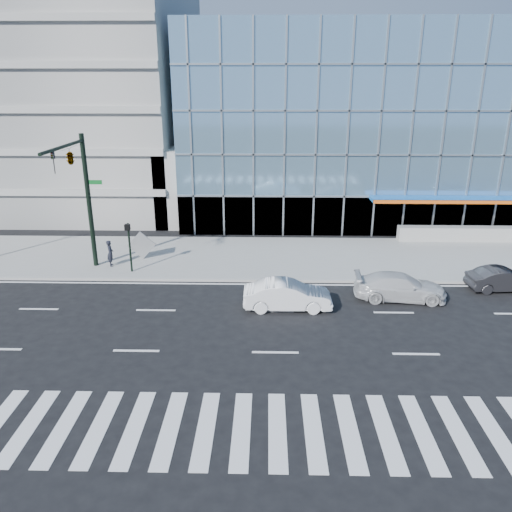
# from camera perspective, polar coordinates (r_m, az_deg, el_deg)

# --- Properties ---
(ground) EXTENTS (160.00, 160.00, 0.00)m
(ground) POSITION_cam_1_polar(r_m,az_deg,el_deg) (25.30, 2.09, -6.35)
(ground) COLOR black
(ground) RESTS_ON ground
(sidewalk) EXTENTS (120.00, 8.00, 0.15)m
(sidewalk) POSITION_cam_1_polar(r_m,az_deg,el_deg) (32.66, 1.93, -0.08)
(sidewalk) COLOR gray
(sidewalk) RESTS_ON ground
(theatre_building) EXTENTS (42.00, 26.00, 15.00)m
(theatre_building) POSITION_cam_1_polar(r_m,az_deg,el_deg) (50.96, 18.33, 14.63)
(theatre_building) COLOR #75A2C3
(theatre_building) RESTS_ON ground
(parking_garage) EXTENTS (24.00, 24.00, 20.00)m
(parking_garage) POSITION_cam_1_polar(r_m,az_deg,el_deg) (52.56, -21.60, 17.13)
(parking_garage) COLOR gray
(parking_garage) RESTS_ON ground
(ramp_block) EXTENTS (6.00, 8.00, 6.00)m
(ramp_block) POSITION_cam_1_polar(r_m,az_deg,el_deg) (41.92, -6.47, 8.37)
(ramp_block) COLOR gray
(ramp_block) RESTS_ON ground
(traffic_signal) EXTENTS (1.14, 5.74, 8.00)m
(traffic_signal) POSITION_cam_1_polar(r_m,az_deg,el_deg) (29.71, -19.86, 8.95)
(traffic_signal) COLOR black
(traffic_signal) RESTS_ON sidewalk
(ped_signal_post) EXTENTS (0.30, 0.33, 3.00)m
(ped_signal_post) POSITION_cam_1_polar(r_m,az_deg,el_deg) (30.21, -14.32, 1.78)
(ped_signal_post) COLOR black
(ped_signal_post) RESTS_ON sidewalk
(white_suv) EXTENTS (4.92, 2.27, 1.39)m
(white_suv) POSITION_cam_1_polar(r_m,az_deg,el_deg) (27.49, 16.13, -3.39)
(white_suv) COLOR silver
(white_suv) RESTS_ON ground
(white_sedan) EXTENTS (4.47, 1.60, 1.47)m
(white_sedan) POSITION_cam_1_polar(r_m,az_deg,el_deg) (25.36, 3.62, -4.49)
(white_sedan) COLOR white
(white_sedan) RESTS_ON ground
(dark_sedan) EXTENTS (4.01, 1.70, 1.29)m
(dark_sedan) POSITION_cam_1_polar(r_m,az_deg,el_deg) (30.70, 26.43, -2.40)
(dark_sedan) COLOR black
(dark_sedan) RESTS_ON ground
(pedestrian) EXTENTS (0.56, 0.69, 1.63)m
(pedestrian) POSITION_cam_1_polar(r_m,az_deg,el_deg) (31.90, -16.32, 0.31)
(pedestrian) COLOR black
(pedestrian) RESTS_ON sidewalk
(tilted_panel) EXTENTS (1.84, 0.14, 1.84)m
(tilted_panel) POSITION_cam_1_polar(r_m,az_deg,el_deg) (32.60, -12.95, 1.22)
(tilted_panel) COLOR gray
(tilted_panel) RESTS_ON sidewalk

